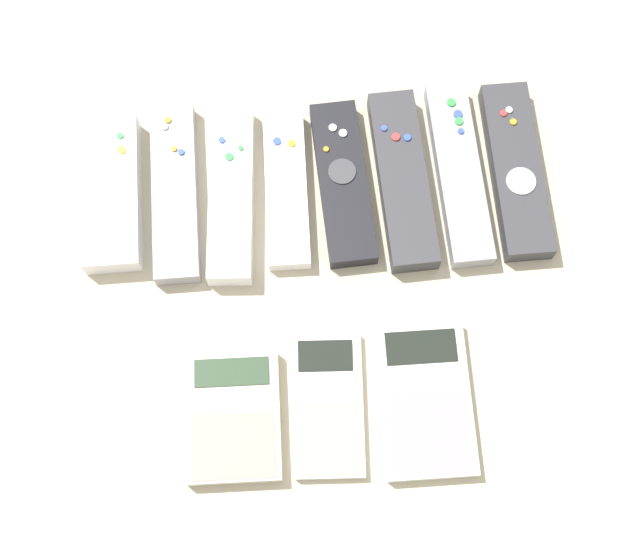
{
  "coord_description": "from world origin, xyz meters",
  "views": [
    {
      "loc": [
        -0.02,
        -0.25,
        0.85
      ],
      "look_at": [
        0.0,
        0.03,
        0.01
      ],
      "focal_mm": 50.0,
      "sensor_mm": 36.0,
      "label": 1
    }
  ],
  "objects_px": {
    "calculator_0": "(233,417)",
    "remote_0": "(112,193)",
    "calculator_2": "(425,400)",
    "remote_3": "(286,189)",
    "remote_1": "(175,192)",
    "remote_2": "(231,193)",
    "remote_5": "(402,180)",
    "remote_4": "(343,183)",
    "calculator_1": "(330,405)",
    "remote_7": "(516,170)",
    "remote_6": "(459,173)"
  },
  "relations": [
    {
      "from": "remote_4",
      "to": "remote_1",
      "type": "bearing_deg",
      "value": 176.47
    },
    {
      "from": "remote_4",
      "to": "remote_5",
      "type": "distance_m",
      "value": 0.06
    },
    {
      "from": "remote_1",
      "to": "remote_4",
      "type": "bearing_deg",
      "value": -0.99
    },
    {
      "from": "remote_5",
      "to": "remote_7",
      "type": "xyz_separation_m",
      "value": [
        0.12,
        0.0,
        -0.0
      ]
    },
    {
      "from": "remote_4",
      "to": "remote_7",
      "type": "xyz_separation_m",
      "value": [
        0.18,
        0.0,
        0.0
      ]
    },
    {
      "from": "remote_0",
      "to": "remote_2",
      "type": "height_order",
      "value": "same"
    },
    {
      "from": "remote_3",
      "to": "remote_5",
      "type": "bearing_deg",
      "value": 1.04
    },
    {
      "from": "remote_6",
      "to": "calculator_0",
      "type": "xyz_separation_m",
      "value": [
        -0.24,
        -0.24,
        -0.0
      ]
    },
    {
      "from": "remote_1",
      "to": "remote_3",
      "type": "bearing_deg",
      "value": -2.45
    },
    {
      "from": "remote_0",
      "to": "calculator_0",
      "type": "distance_m",
      "value": 0.26
    },
    {
      "from": "remote_3",
      "to": "remote_1",
      "type": "bearing_deg",
      "value": 178.85
    },
    {
      "from": "remote_4",
      "to": "calculator_0",
      "type": "bearing_deg",
      "value": -120.57
    },
    {
      "from": "remote_3",
      "to": "calculator_2",
      "type": "distance_m",
      "value": 0.26
    },
    {
      "from": "remote_0",
      "to": "calculator_0",
      "type": "bearing_deg",
      "value": -64.72
    },
    {
      "from": "remote_1",
      "to": "remote_2",
      "type": "distance_m",
      "value": 0.06
    },
    {
      "from": "remote_3",
      "to": "remote_0",
      "type": "bearing_deg",
      "value": 179.07
    },
    {
      "from": "remote_5",
      "to": "calculator_0",
      "type": "xyz_separation_m",
      "value": [
        -0.18,
        -0.23,
        -0.0
      ]
    },
    {
      "from": "remote_1",
      "to": "remote_3",
      "type": "relative_size",
      "value": 1.13
    },
    {
      "from": "remote_7",
      "to": "remote_0",
      "type": "bearing_deg",
      "value": 178.83
    },
    {
      "from": "remote_7",
      "to": "calculator_1",
      "type": "relative_size",
      "value": 1.36
    },
    {
      "from": "remote_2",
      "to": "calculator_0",
      "type": "height_order",
      "value": "remote_2"
    },
    {
      "from": "remote_0",
      "to": "calculator_2",
      "type": "distance_m",
      "value": 0.38
    },
    {
      "from": "remote_0",
      "to": "calculator_0",
      "type": "height_order",
      "value": "remote_0"
    },
    {
      "from": "remote_5",
      "to": "remote_7",
      "type": "height_order",
      "value": "remote_5"
    },
    {
      "from": "remote_4",
      "to": "remote_5",
      "type": "relative_size",
      "value": 0.92
    },
    {
      "from": "calculator_1",
      "to": "calculator_2",
      "type": "bearing_deg",
      "value": 1.35
    },
    {
      "from": "remote_1",
      "to": "calculator_0",
      "type": "xyz_separation_m",
      "value": [
        0.05,
        -0.23,
        -0.0
      ]
    },
    {
      "from": "calculator_2",
      "to": "remote_3",
      "type": "bearing_deg",
      "value": 117.95
    },
    {
      "from": "remote_4",
      "to": "remote_6",
      "type": "height_order",
      "value": "same"
    },
    {
      "from": "remote_0",
      "to": "remote_4",
      "type": "bearing_deg",
      "value": -1.26
    },
    {
      "from": "remote_0",
      "to": "remote_3",
      "type": "height_order",
      "value": "remote_0"
    },
    {
      "from": "remote_1",
      "to": "calculator_2",
      "type": "bearing_deg",
      "value": -45.21
    },
    {
      "from": "remote_0",
      "to": "remote_5",
      "type": "relative_size",
      "value": 0.85
    },
    {
      "from": "remote_5",
      "to": "calculator_2",
      "type": "bearing_deg",
      "value": -92.52
    },
    {
      "from": "remote_1",
      "to": "remote_6",
      "type": "distance_m",
      "value": 0.29
    },
    {
      "from": "remote_1",
      "to": "calculator_2",
      "type": "xyz_separation_m",
      "value": [
        0.23,
        -0.23,
        -0.0
      ]
    },
    {
      "from": "remote_1",
      "to": "remote_3",
      "type": "xyz_separation_m",
      "value": [
        0.11,
        -0.0,
        -0.0
      ]
    },
    {
      "from": "remote_0",
      "to": "remote_3",
      "type": "bearing_deg",
      "value": -2.27
    },
    {
      "from": "remote_7",
      "to": "remote_6",
      "type": "bearing_deg",
      "value": 178.03
    },
    {
      "from": "remote_2",
      "to": "calculator_1",
      "type": "height_order",
      "value": "remote_2"
    },
    {
      "from": "remote_4",
      "to": "remote_6",
      "type": "bearing_deg",
      "value": -2.05
    },
    {
      "from": "calculator_0",
      "to": "remote_0",
      "type": "bearing_deg",
      "value": 116.92
    },
    {
      "from": "remote_3",
      "to": "calculator_1",
      "type": "height_order",
      "value": "remote_3"
    },
    {
      "from": "remote_1",
      "to": "remote_7",
      "type": "bearing_deg",
      "value": -0.58
    },
    {
      "from": "remote_2",
      "to": "remote_5",
      "type": "bearing_deg",
      "value": 4.51
    },
    {
      "from": "calculator_0",
      "to": "remote_6",
      "type": "bearing_deg",
      "value": 45.37
    },
    {
      "from": "remote_2",
      "to": "remote_4",
      "type": "bearing_deg",
      "value": 6.08
    },
    {
      "from": "remote_5",
      "to": "calculator_1",
      "type": "relative_size",
      "value": 1.38
    },
    {
      "from": "remote_4",
      "to": "calculator_2",
      "type": "bearing_deg",
      "value": -78.11
    },
    {
      "from": "remote_2",
      "to": "remote_7",
      "type": "distance_m",
      "value": 0.29
    }
  ]
}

